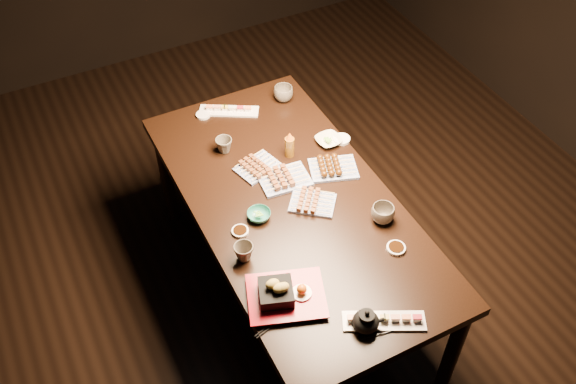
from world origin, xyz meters
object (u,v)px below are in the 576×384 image
at_px(yakitori_plate_center, 284,176).
at_px(condiment_bottle, 290,144).
at_px(dining_table, 292,251).
at_px(tempura_tray, 286,291).
at_px(teacup_far_right, 283,94).
at_px(sushi_platter_near, 384,319).
at_px(teapot, 366,320).
at_px(sushi_platter_far, 229,109).
at_px(yakitori_plate_right, 313,200).
at_px(yakitori_plate_left, 258,165).
at_px(teacup_far_left, 224,145).
at_px(teacup_mid_right, 383,214).
at_px(edamame_bowl_cream, 329,141).
at_px(teacup_near_left, 244,252).
at_px(edamame_bowl_green, 259,215).

xyz_separation_m(yakitori_plate_center, condiment_bottle, (0.11, 0.15, 0.04)).
xyz_separation_m(dining_table, condiment_bottle, (0.13, 0.30, 0.45)).
bearing_deg(tempura_tray, teacup_far_right, 83.16).
height_order(sushi_platter_near, yakitori_plate_center, yakitori_plate_center).
distance_m(sushi_platter_near, teapot, 0.09).
relative_size(sushi_platter_far, yakitori_plate_right, 1.55).
bearing_deg(yakitori_plate_left, sushi_platter_far, 68.47).
bearing_deg(teacup_far_left, teapot, -85.69).
distance_m(sushi_platter_near, teacup_far_right, 1.50).
bearing_deg(teacup_mid_right, dining_table, 137.32).
bearing_deg(yakitori_plate_right, yakitori_plate_left, 149.28).
bearing_deg(edamame_bowl_cream, dining_table, -141.20).
height_order(dining_table, teacup_near_left, teacup_near_left).
bearing_deg(teapot, sushi_platter_near, 17.39).
bearing_deg(dining_table, teacup_near_left, -133.46).
relative_size(sushi_platter_near, sushi_platter_far, 1.04).
bearing_deg(tempura_tray, edamame_bowl_cream, 69.74).
bearing_deg(teacup_near_left, condiment_bottle, 46.16).
xyz_separation_m(tempura_tray, teacup_near_left, (-0.07, 0.27, -0.02)).
height_order(edamame_bowl_green, teacup_far_right, teacup_far_right).
height_order(sushi_platter_far, yakitori_plate_center, yakitori_plate_center).
bearing_deg(teacup_far_right, teacup_mid_right, -89.85).
xyz_separation_m(sushi_platter_near, yakitori_plate_right, (0.05, 0.70, 0.01)).
bearing_deg(condiment_bottle, dining_table, -114.44).
distance_m(teacup_mid_right, condiment_bottle, 0.61).
bearing_deg(sushi_platter_near, edamame_bowl_cream, 98.97).
distance_m(yakitori_plate_right, yakitori_plate_left, 0.36).
distance_m(dining_table, yakitori_plate_center, 0.43).
bearing_deg(sushi_platter_far, edamame_bowl_green, 106.41).
relative_size(yakitori_plate_left, edamame_bowl_cream, 1.61).
height_order(teacup_far_left, condiment_bottle, condiment_bottle).
relative_size(teacup_far_left, teapot, 0.67).
bearing_deg(dining_table, edamame_bowl_cream, 54.86).
relative_size(yakitori_plate_center, teapot, 1.89).
bearing_deg(edamame_bowl_green, condiment_bottle, 44.47).
xyz_separation_m(dining_table, yakitori_plate_left, (-0.05, 0.28, 0.40)).
height_order(edamame_bowl_green, teacup_near_left, teacup_near_left).
bearing_deg(edamame_bowl_green, dining_table, 5.60).
height_order(yakitori_plate_left, condiment_bottle, condiment_bottle).
distance_m(dining_table, sushi_platter_near, 0.85).
bearing_deg(dining_table, edamame_bowl_green, -158.34).
relative_size(edamame_bowl_green, edamame_bowl_cream, 0.86).
height_order(yakitori_plate_center, edamame_bowl_cream, yakitori_plate_center).
relative_size(sushi_platter_near, teacup_far_left, 3.90).
height_order(yakitori_plate_left, tempura_tray, tempura_tray).
relative_size(edamame_bowl_green, teacup_far_right, 1.02).
distance_m(teacup_near_left, teapot, 0.61).
bearing_deg(teacup_mid_right, edamame_bowl_cream, 85.73).
xyz_separation_m(yakitori_plate_right, teacup_far_left, (-0.22, 0.53, 0.01)).
bearing_deg(edamame_bowl_cream, teacup_far_right, 96.09).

